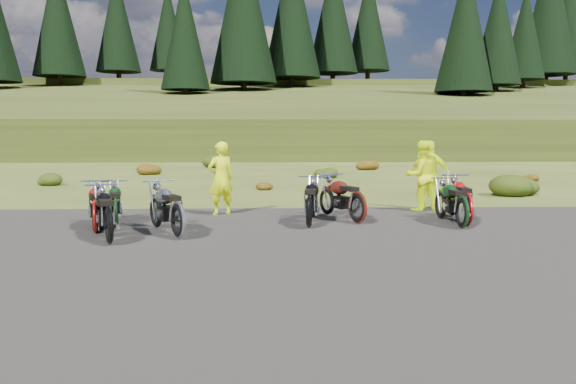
{
  "coord_description": "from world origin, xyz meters",
  "views": [
    {
      "loc": [
        -0.2,
        -11.73,
        2.22
      ],
      "look_at": [
        0.27,
        1.09,
        0.81
      ],
      "focal_mm": 35.0,
      "sensor_mm": 36.0,
      "label": 1
    }
  ],
  "objects_px": {
    "motorcycle_0": "(110,246)",
    "person_middle": "(221,179)",
    "motorcycle_3": "(179,240)",
    "motorcycle_7": "(461,229)"
  },
  "relations": [
    {
      "from": "person_middle",
      "to": "motorcycle_3",
      "type": "bearing_deg",
      "value": 51.35
    },
    {
      "from": "motorcycle_3",
      "to": "person_middle",
      "type": "bearing_deg",
      "value": -39.02
    },
    {
      "from": "motorcycle_3",
      "to": "person_middle",
      "type": "relative_size",
      "value": 1.14
    },
    {
      "from": "motorcycle_0",
      "to": "motorcycle_3",
      "type": "relative_size",
      "value": 0.97
    },
    {
      "from": "motorcycle_3",
      "to": "person_middle",
      "type": "distance_m",
      "value": 3.45
    },
    {
      "from": "motorcycle_0",
      "to": "person_middle",
      "type": "relative_size",
      "value": 1.1
    },
    {
      "from": "motorcycle_0",
      "to": "motorcycle_7",
      "type": "bearing_deg",
      "value": -100.28
    },
    {
      "from": "motorcycle_0",
      "to": "motorcycle_3",
      "type": "distance_m",
      "value": 1.35
    },
    {
      "from": "motorcycle_7",
      "to": "person_middle",
      "type": "bearing_deg",
      "value": 65.59
    },
    {
      "from": "motorcycle_3",
      "to": "person_middle",
      "type": "height_order",
      "value": "person_middle"
    }
  ]
}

